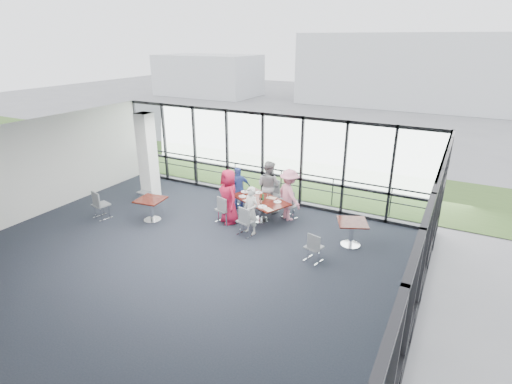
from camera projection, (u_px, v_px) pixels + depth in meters
The scene contains 43 objects.
floor at pixel (179, 260), 10.82m from camera, with size 12.00×10.00×0.02m, color black.
ceiling at pixel (169, 144), 9.66m from camera, with size 12.00×10.00×0.04m, color white.
wall_left at pixel (27, 171), 12.86m from camera, with size 0.10×10.00×3.20m, color silver.
curtain_wall_back at pixel (263, 157), 14.36m from camera, with size 12.00×0.10×3.20m, color white.
curtain_wall_right at pixel (423, 262), 7.62m from camera, with size 0.10×10.00×3.20m, color white.
exit_door at pixel (437, 216), 10.91m from camera, with size 0.12×1.60×2.10m, color black.
structural_column at pixel (148, 158), 14.29m from camera, with size 0.50×0.50×3.20m, color white.
apron at pixel (310, 164), 19.07m from camera, with size 80.00×70.00×0.02m, color gray.
grass_strip at pixel (294, 175), 17.41m from camera, with size 80.00×5.00×0.01m, color #385523.
hangar_main at pixel (446, 70), 34.36m from camera, with size 24.00×10.00×6.00m, color silver.
hangar_aux at pixel (208, 75), 41.02m from camera, with size 10.00×6.00×4.00m, color silver.
guard_rail at pixel (270, 181), 15.25m from camera, with size 0.06×0.06×12.00m, color #2D2D33.
main_table at pixel (260, 203), 12.91m from camera, with size 2.17×1.73×0.75m.
side_table_left at pixel (151, 203), 12.91m from camera, with size 0.93×0.93×0.75m.
side_table_right at pixel (352, 226), 11.34m from camera, with size 1.07×1.07×0.75m.
diner_near_left at pixel (229, 197), 12.68m from camera, with size 0.88×0.57×1.79m, color #AB1535.
diner_near_right at pixel (251, 210), 12.03m from camera, with size 0.54×0.40×1.49m, color beige.
diner_far_left at pixel (269, 186), 13.59m from camera, with size 0.86×0.53×1.78m, color gray.
diner_far_right at pixel (289, 195), 12.92m from camera, with size 1.11×0.57×1.72m, color pink.
diner_end at pixel (239, 188), 13.75m from camera, with size 0.89×0.49×1.52m, color #334C9A.
chair_main_nl at pixel (224, 209), 12.83m from camera, with size 0.45×0.45×0.91m, color slate, non-canonical shape.
chair_main_nr at pixel (246, 221), 11.99m from camera, with size 0.46×0.46×0.93m, color slate, non-canonical shape.
chair_main_fl at pixel (274, 195), 13.92m from camera, with size 0.47×0.47×0.97m, color slate, non-canonical shape.
chair_main_fr at pixel (290, 206), 13.16m from camera, with size 0.42×0.42×0.87m, color slate, non-canonical shape.
chair_main_end at pixel (233, 194), 14.04m from camera, with size 0.48×0.48×0.97m, color slate, non-canonical shape.
chair_spare_la at pixel (101, 205), 13.12m from camera, with size 0.47×0.47×0.97m, color slate, non-canonical shape.
chair_spare_lb at pixel (144, 192), 14.41m from camera, with size 0.40×0.40×0.82m, color slate, non-canonical shape.
chair_spare_r at pixel (314, 247), 10.59m from camera, with size 0.41×0.41×0.84m, color slate, non-canonical shape.
plate_nl at pixel (242, 196), 13.06m from camera, with size 0.24×0.24×0.01m, color white.
plate_nr at pixel (263, 207), 12.27m from camera, with size 0.28×0.28×0.01m, color white.
plate_fl at pixel (259, 193), 13.38m from camera, with size 0.27×0.27×0.01m, color white.
plate_fr at pixel (278, 202), 12.64m from camera, with size 0.24×0.24×0.01m, color white.
plate_end at pixel (245, 192), 13.47m from camera, with size 0.29×0.29×0.01m, color white.
tumbler_a at pixel (251, 197), 12.85m from camera, with size 0.08×0.08×0.15m, color white.
tumbler_b at pixel (261, 202), 12.48m from camera, with size 0.07×0.07×0.15m, color white.
tumbler_c at pixel (268, 196), 12.91m from camera, with size 0.07×0.07×0.14m, color white.
tumbler_d at pixel (245, 192), 13.22m from camera, with size 0.07×0.07×0.14m, color white.
menu_a at pixel (249, 201), 12.72m from camera, with size 0.32×0.23×0.00m, color silver.
menu_b at pixel (268, 210), 12.08m from camera, with size 0.31×0.22×0.00m, color silver.
menu_c at pixel (272, 198), 12.96m from camera, with size 0.32×0.22×0.00m, color silver.
condiment_caddy at pixel (261, 199), 12.84m from camera, with size 0.10×0.07×0.04m, color black.
ketchup_bottle at pixel (261, 196), 12.86m from camera, with size 0.06×0.06×0.18m, color #97321A.
green_bottle at pixel (263, 197), 12.76m from camera, with size 0.05×0.05×0.20m, color #226C33.
Camera 1 is at (6.27, -7.35, 5.61)m, focal length 28.00 mm.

